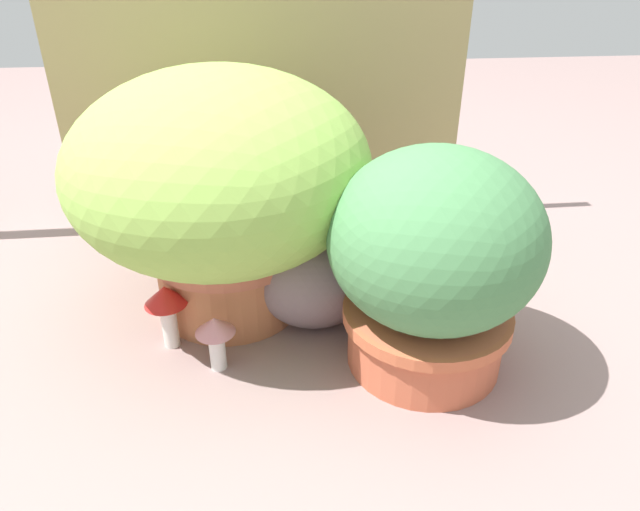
% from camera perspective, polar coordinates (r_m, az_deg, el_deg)
% --- Properties ---
extents(ground_plane, '(6.00, 6.00, 0.00)m').
position_cam_1_polar(ground_plane, '(1.22, -5.72, -8.47)').
color(ground_plane, gray).
extents(cardboard_backdrop, '(1.10, 0.03, 0.82)m').
position_cam_1_polar(cardboard_backdrop, '(1.60, -5.71, 17.08)').
color(cardboard_backdrop, tan).
rests_on(cardboard_backdrop, ground).
extents(grass_planter, '(0.62, 0.62, 0.54)m').
position_cam_1_polar(grass_planter, '(1.20, -9.83, 7.41)').
color(grass_planter, '#B06942').
rests_on(grass_planter, ground).
extents(leafy_planter, '(0.39, 0.39, 0.44)m').
position_cam_1_polar(leafy_planter, '(1.06, 11.19, -0.43)').
color(leafy_planter, '#C35F41').
rests_on(leafy_planter, ground).
extents(cat, '(0.39, 0.20, 0.32)m').
position_cam_1_polar(cat, '(1.21, 0.65, -1.89)').
color(cat, slate).
rests_on(cat, ground).
extents(mushroom_ornament_pink, '(0.08, 0.08, 0.12)m').
position_cam_1_polar(mushroom_ornament_pink, '(1.12, -10.40, -7.60)').
color(mushroom_ornament_pink, silver).
rests_on(mushroom_ornament_pink, ground).
extents(mushroom_ornament_red, '(0.09, 0.09, 0.14)m').
position_cam_1_polar(mushroom_ornament_red, '(1.19, -15.11, -4.60)').
color(mushroom_ornament_red, silver).
rests_on(mushroom_ornament_red, ground).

